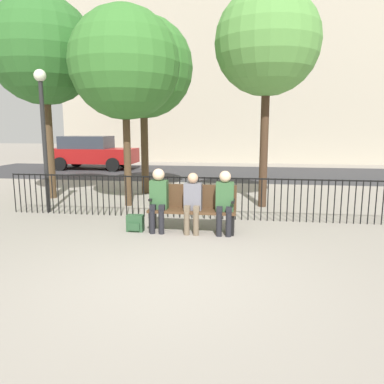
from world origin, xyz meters
name	(u,v)px	position (x,y,z in m)	size (l,w,h in m)	color
ground_plane	(168,279)	(0.00, 0.00, 0.00)	(80.00, 80.00, 0.00)	gray
park_bench	(193,207)	(0.00, 2.43, 0.49)	(1.72, 0.45, 0.92)	#4C331E
seated_person_0	(159,196)	(-0.66, 2.30, 0.71)	(0.34, 0.39, 1.25)	black
seated_person_1	(193,200)	(0.02, 2.30, 0.66)	(0.34, 0.39, 1.18)	brown
seated_person_2	(225,199)	(0.64, 2.30, 0.69)	(0.34, 0.39, 1.23)	black
backpack	(135,223)	(-1.12, 2.23, 0.16)	(0.33, 0.22, 0.33)	#284C2D
fence_railing	(198,194)	(-0.02, 3.47, 0.56)	(9.01, 0.03, 0.95)	black
tree_0	(125,64)	(-2.02, 4.63, 3.59)	(2.76, 2.76, 4.98)	#4C3823
tree_1	(43,52)	(-4.58, 5.37, 4.09)	(2.93, 2.93, 5.58)	#4C3823
tree_2	(267,43)	(1.47, 5.01, 4.06)	(2.58, 2.58, 5.37)	#422D1E
tree_3	(143,68)	(-2.07, 6.51, 3.78)	(2.99, 2.99, 5.29)	#4C3823
lamp_post	(43,118)	(-3.72, 3.62, 2.25)	(0.28, 0.28, 3.36)	black
street_surface	(223,173)	(0.00, 12.00, 0.00)	(24.00, 6.00, 0.01)	#333335
parked_car_0	(91,152)	(-6.50, 12.80, 0.84)	(4.20, 1.94, 1.62)	maroon
building_facade	(232,39)	(0.00, 20.00, 7.47)	(20.00, 6.00, 14.94)	#B2A893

